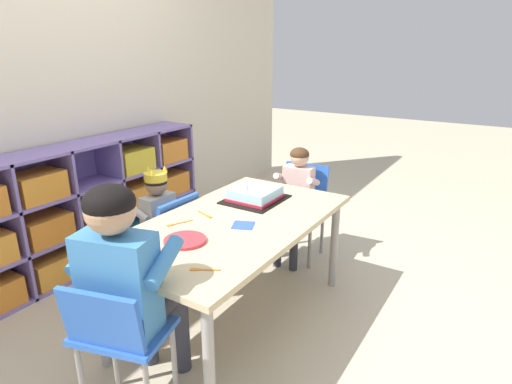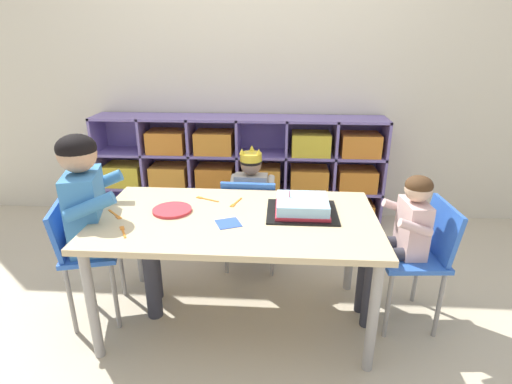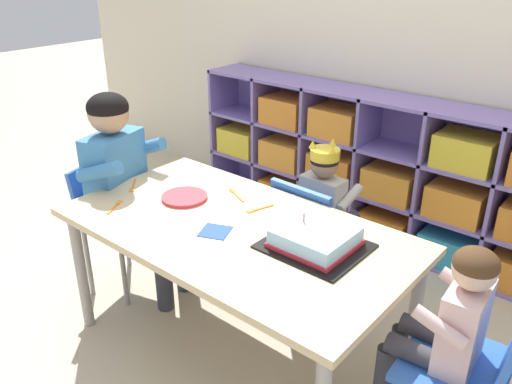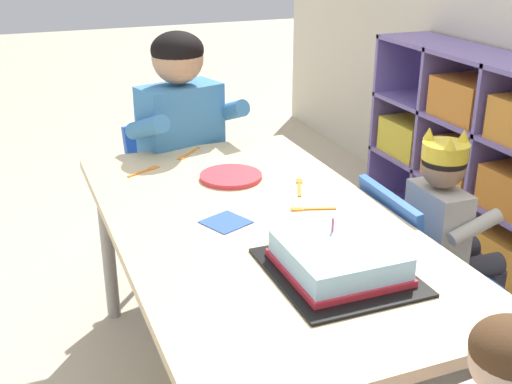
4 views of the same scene
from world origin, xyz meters
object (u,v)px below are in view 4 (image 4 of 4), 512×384
Objects in this scene: child_with_crown at (448,226)px; fork_beside_plate_stack at (145,171)px; activity_table at (257,241)px; paper_plate_stack at (231,176)px; fork_near_child_seat at (187,154)px; classroom_chair_blue at (414,267)px; adult_helper_seated at (189,141)px; classroom_chair_adult_side at (177,185)px; birthday_cake_on_tray at (338,261)px; fork_by_napkin at (310,209)px; fork_near_cake_tray at (299,186)px.

fork_beside_plate_stack is at bearing 58.76° from child_with_crown.
fork_beside_plate_stack is (-0.51, -0.20, 0.06)m from activity_table.
fork_near_child_seat is (-0.28, -0.07, -0.01)m from paper_plate_stack.
adult_helper_seated is (-0.75, -0.51, 0.25)m from classroom_chair_blue.
activity_table is at bearing -104.31° from classroom_chair_adult_side.
child_with_crown is at bearing 118.42° from birthday_cake_on_tray.
adult_helper_seated is 8.61× the size of fork_beside_plate_stack.
fork_by_napkin reaches higher than activity_table.
classroom_chair_blue is at bearing 86.89° from activity_table.
adult_helper_seated is 7.95× the size of fork_by_napkin.
fork_near_cake_tray is (0.32, 0.42, 0.00)m from fork_beside_plate_stack.
birthday_cake_on_tray is at bearing -102.12° from adult_helper_seated.
activity_table is at bearing 88.60° from classroom_chair_blue.
classroom_chair_adult_side is 5.60× the size of fork_beside_plate_stack.
fork_beside_plate_stack is (0.21, -0.21, -0.02)m from adult_helper_seated.
fork_near_child_seat is 0.49m from fork_near_cake_tray.
classroom_chair_adult_side is (-0.86, -0.54, 0.04)m from classroom_chair_blue.
classroom_chair_adult_side is 0.85m from fork_by_napkin.
paper_plate_stack is at bearing -121.87° from fork_near_child_seat.
fork_by_napkin is (-0.36, 0.10, -0.03)m from birthday_cake_on_tray.
fork_near_cake_tray is at bearing 63.15° from child_with_crown.
fork_near_child_seat is 0.84× the size of fork_by_napkin.
classroom_chair_adult_side is 0.24m from adult_helper_seated.
fork_by_napkin and fork_beside_plate_stack have the same top height.
child_with_crown reaches higher than fork_near_child_seat.
fork_near_child_seat is at bearing -174.24° from birthday_cake_on_tray.
fork_beside_plate_stack is at bearing -162.03° from birthday_cake_on_tray.
fork_near_cake_tray is at bearing -83.94° from adult_helper_seated.
fork_near_child_seat and fork_by_napkin have the same top height.
fork_beside_plate_stack is (-0.85, -0.27, -0.03)m from birthday_cake_on_tray.
paper_plate_stack is 0.34m from fork_by_napkin.
classroom_chair_blue is at bearing -73.23° from classroom_chair_adult_side.
fork_beside_plate_stack and fork_near_cake_tray have the same top height.
fork_near_cake_tray is at bearing 93.46° from fork_by_napkin.
fork_beside_plate_stack is 0.87× the size of fork_near_cake_tray.
fork_near_child_seat is (-0.96, -0.10, -0.03)m from birthday_cake_on_tray.
fork_by_napkin is at bearing 164.20° from birthday_cake_on_tray.
activity_table is 12.96× the size of fork_near_child_seat.
classroom_chair_blue is at bearing 115.09° from fork_beside_plate_stack.
child_with_crown is 0.80× the size of adult_helper_seated.
adult_helper_seated is 1.06m from birthday_cake_on_tray.
fork_near_cake_tray is at bearing -105.52° from fork_near_child_seat.
paper_plate_stack is 1.56× the size of fork_by_napkin.
classroom_chair_blue is 0.97× the size of classroom_chair_adult_side.
fork_beside_plate_stack is (0.32, -0.19, 0.20)m from classroom_chair_adult_side.
activity_table is at bearing -23.88° from fork_near_cake_tray.
fork_near_child_seat is at bearing 47.01° from child_with_crown.
classroom_chair_blue is 0.44m from fork_near_cake_tray.
adult_helper_seated is at bearing 25.32° from fork_near_child_seat.
child_with_crown reaches higher than activity_table.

